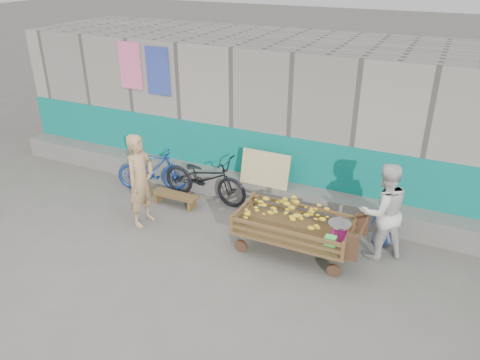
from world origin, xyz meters
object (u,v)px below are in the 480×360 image
at_px(child, 384,220).
at_px(bicycle_blue, 153,170).
at_px(bench, 175,197).
at_px(vendor_man, 141,180).
at_px(banana_cart, 292,221).
at_px(woman, 383,211).
at_px(bicycle_dark, 205,178).

relative_size(child, bicycle_blue, 0.64).
height_order(bench, bicycle_blue, bicycle_blue).
relative_size(bench, vendor_man, 0.55).
xyz_separation_m(banana_cart, bench, (-2.68, 0.56, -0.43)).
height_order(woman, bicycle_blue, woman).
distance_m(bicycle_dark, bicycle_blue, 1.23).
bearing_deg(bicycle_blue, child, -112.74).
distance_m(child, bicycle_dark, 3.59).
height_order(banana_cart, bicycle_blue, bicycle_blue).
bearing_deg(bicycle_dark, child, -90.31).
height_order(woman, bicycle_dark, woman).
xyz_separation_m(bench, child, (4.03, 0.34, 0.31)).
bearing_deg(bench, bicycle_blue, 153.04).
bearing_deg(woman, banana_cart, -15.24).
bearing_deg(child, bicycle_blue, -30.36).
xyz_separation_m(bench, woman, (4.03, -0.02, 0.66)).
xyz_separation_m(child, bicycle_blue, (-4.82, 0.06, -0.03)).
relative_size(bench, bicycle_dark, 0.52).
relative_size(woman, bicycle_blue, 1.10).
relative_size(bench, woman, 0.58).
bearing_deg(bench, vendor_man, -101.37).
relative_size(bench, child, 1.00).
relative_size(banana_cart, vendor_man, 1.20).
bearing_deg(banana_cart, woman, 21.78).
bearing_deg(child, bench, -24.85).
bearing_deg(vendor_man, child, -71.07).
height_order(child, bicycle_dark, bicycle_dark).
distance_m(woman, bicycle_dark, 3.64).
xyz_separation_m(child, bicycle_dark, (-3.59, 0.12, 0.01)).
bearing_deg(banana_cart, child, 33.64).
height_order(banana_cart, child, child).
distance_m(banana_cart, child, 1.63).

